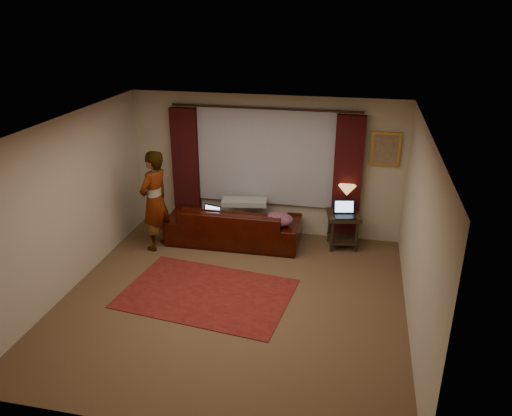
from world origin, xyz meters
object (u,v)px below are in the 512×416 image
(laptop_sofa, at_px, (209,214))
(person, at_px, (155,201))
(tiffany_lamp, at_px, (346,199))
(laptop_table, at_px, (345,210))
(sofa, at_px, (234,217))
(end_table, at_px, (343,230))

(laptop_sofa, relative_size, person, 0.21)
(laptop_sofa, distance_m, tiffany_lamp, 2.45)
(tiffany_lamp, height_order, laptop_table, tiffany_lamp)
(laptop_sofa, height_order, person, person)
(sofa, bearing_deg, laptop_table, -178.60)
(sofa, bearing_deg, laptop_sofa, 29.25)
(end_table, xyz_separation_m, person, (-3.23, -0.72, 0.57))
(laptop_table, bearing_deg, sofa, 170.38)
(laptop_sofa, bearing_deg, person, -147.43)
(sofa, distance_m, end_table, 1.97)
(sofa, bearing_deg, person, 20.47)
(laptop_table, bearing_deg, laptop_sofa, 175.55)
(person, bearing_deg, end_table, 119.83)
(end_table, bearing_deg, laptop_table, -80.39)
(end_table, bearing_deg, sofa, -173.55)
(sofa, relative_size, end_table, 3.73)
(end_table, relative_size, tiffany_lamp, 1.31)
(laptop_sofa, height_order, laptop_table, laptop_table)
(person, bearing_deg, laptop_sofa, 124.17)
(laptop_sofa, xyz_separation_m, laptop_table, (2.37, 0.31, 0.17))
(laptop_sofa, distance_m, end_table, 2.41)
(sofa, distance_m, laptop_table, 2.00)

